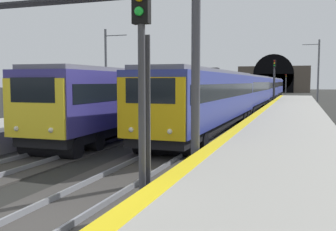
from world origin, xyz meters
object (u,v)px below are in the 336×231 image
object	(u,v)px
railway_signal_mid	(274,78)
catenary_mast_near	(106,71)
train_main_approaching	(258,89)
overhead_signal_gantry	(77,23)
railway_signal_far	(286,82)
catenary_mast_far	(318,72)
train_adjacent_platform	(185,92)
railway_signal_near	(142,74)

from	to	relation	value
railway_signal_mid	catenary_mast_near	world-z (taller)	catenary_mast_near
train_main_approaching	overhead_signal_gantry	size ratio (longest dim) A/B	8.48
railway_signal_far	catenary_mast_far	xyz separation A→B (m)	(-46.14, -5.36, 1.36)
railway_signal_far	catenary_mast_near	xyz separation A→B (m)	(-66.27, 13.47, 1.12)
railway_signal_far	catenary_mast_far	bearing A→B (deg)	6.63
train_adjacent_platform	overhead_signal_gantry	distance (m)	21.19
train_main_approaching	catenary_mast_near	distance (m)	22.26
train_main_approaching	overhead_signal_gantry	distance (m)	38.82
railway_signal_far	overhead_signal_gantry	bearing A→B (deg)	-2.70
overhead_signal_gantry	catenary_mast_near	xyz separation A→B (m)	(19.76, 9.41, -1.06)
train_main_approaching	railway_signal_near	distance (m)	42.59
railway_signal_mid	railway_signal_near	bearing A→B (deg)	0.00
railway_signal_near	overhead_signal_gantry	bearing A→B (deg)	-133.86
train_main_approaching	train_adjacent_platform	distance (m)	18.33
train_main_approaching	railway_signal_far	distance (m)	47.43
catenary_mast_near	railway_signal_mid	bearing A→B (deg)	-32.12
train_main_approaching	overhead_signal_gantry	xyz separation A→B (m)	(-38.64, 2.24, 2.95)
overhead_signal_gantry	catenary_mast_far	size ratio (longest dim) A/B	1.06
train_adjacent_platform	catenary_mast_far	xyz separation A→B (m)	(19.03, -11.65, 2.10)
railway_signal_near	catenary_mast_far	xyz separation A→B (m)	(43.79, -5.36, 1.02)
train_main_approaching	railway_signal_mid	size ratio (longest dim) A/B	12.37
overhead_signal_gantry	catenary_mast_far	xyz separation A→B (m)	(39.89, -9.42, -0.82)
train_main_approaching	railway_signal_mid	distance (m)	3.48
train_adjacent_platform	railway_signal_mid	world-z (taller)	railway_signal_mid
catenary_mast_near	overhead_signal_gantry	bearing A→B (deg)	-154.54
railway_signal_near	railway_signal_mid	bearing A→B (deg)	-180.00
catenary_mast_far	train_main_approaching	bearing A→B (deg)	99.90
railway_signal_near	catenary_mast_far	bearing A→B (deg)	173.02
railway_signal_near	catenary_mast_near	distance (m)	27.24
catenary_mast_near	railway_signal_far	bearing A→B (deg)	-11.49
train_adjacent_platform	railway_signal_far	size ratio (longest dim) A/B	8.40
train_main_approaching	catenary_mast_far	xyz separation A→B (m)	(1.25, -7.18, 2.13)
catenary_mast_near	catenary_mast_far	xyz separation A→B (m)	(20.13, -18.83, 0.24)
train_adjacent_platform	railway_signal_far	world-z (taller)	railway_signal_far
railway_signal_near	railway_signal_mid	world-z (taller)	railway_signal_mid
catenary_mast_far	railway_signal_far	bearing A→B (deg)	6.63
railway_signal_near	railway_signal_mid	xyz separation A→B (m)	(45.12, 0.00, 0.35)
railway_signal_near	railway_signal_mid	size ratio (longest dim) A/B	0.89
train_main_approaching	railway_signal_mid	xyz separation A→B (m)	(2.58, -1.82, 1.47)
railway_signal_far	overhead_signal_gantry	world-z (taller)	overhead_signal_gantry
overhead_signal_gantry	catenary_mast_near	world-z (taller)	catenary_mast_near
overhead_signal_gantry	railway_signal_near	bearing A→B (deg)	-133.86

